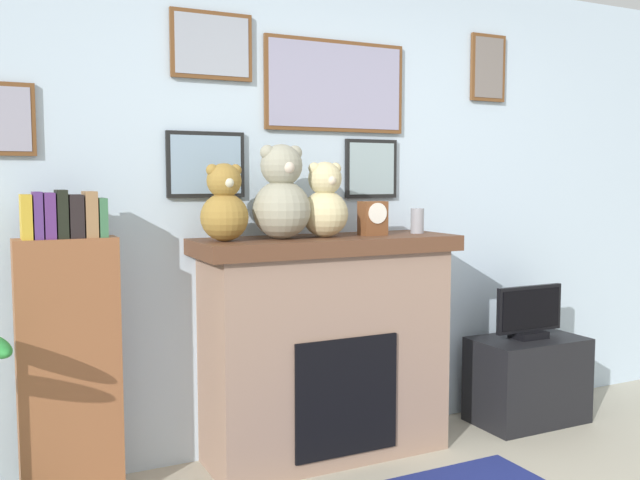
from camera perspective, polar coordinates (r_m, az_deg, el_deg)
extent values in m
cube|color=silver|center=(3.92, 0.98, 2.78)|extent=(5.20, 0.12, 2.60)
cube|color=brown|center=(3.88, 1.30, 12.38)|extent=(0.83, 0.02, 0.49)
cube|color=#938FAD|center=(3.87, 1.38, 12.40)|extent=(0.79, 0.00, 0.45)
cube|color=brown|center=(4.48, 13.48, 13.43)|extent=(0.25, 0.02, 0.40)
cube|color=slate|center=(4.47, 13.57, 13.45)|extent=(0.21, 0.00, 0.36)
cube|color=black|center=(3.96, 4.17, 5.79)|extent=(0.32, 0.02, 0.33)
cube|color=#8CA3A8|center=(3.95, 4.25, 5.79)|extent=(0.28, 0.00, 0.29)
cube|color=black|center=(3.57, -9.25, 6.05)|extent=(0.40, 0.02, 0.33)
cube|color=#839EB6|center=(3.56, -9.20, 6.06)|extent=(0.36, 0.00, 0.29)
cube|color=brown|center=(3.64, -8.79, 15.34)|extent=(0.42, 0.02, 0.33)
cube|color=#99A0AE|center=(3.63, -8.73, 15.37)|extent=(0.38, 0.00, 0.29)
cube|color=#92725F|center=(3.70, 0.50, -9.29)|extent=(1.25, 0.44, 1.07)
cube|color=brown|center=(3.60, 0.51, -0.37)|extent=(1.37, 0.50, 0.08)
cube|color=black|center=(3.56, 2.20, -12.63)|extent=(0.56, 0.02, 0.59)
cube|color=brown|center=(3.35, -19.67, -10.07)|extent=(0.43, 0.16, 1.19)
cube|color=gold|center=(3.23, -22.77, 1.74)|extent=(0.04, 0.13, 0.19)
cube|color=#4F2E70|center=(3.23, -21.96, 1.86)|extent=(0.04, 0.13, 0.20)
cube|color=#542B6C|center=(3.24, -21.14, 1.86)|extent=(0.04, 0.13, 0.20)
cube|color=black|center=(3.24, -20.25, 1.99)|extent=(0.04, 0.13, 0.21)
cube|color=black|center=(3.25, -19.24, 1.84)|extent=(0.06, 0.13, 0.19)
cube|color=#946C45|center=(3.26, -18.17, 2.00)|extent=(0.05, 0.13, 0.20)
cube|color=#386C46|center=(3.27, -17.31, 1.77)|extent=(0.04, 0.13, 0.17)
cube|color=black|center=(4.45, 16.48, -10.82)|extent=(0.66, 0.40, 0.51)
cube|color=black|center=(4.39, 16.57, -7.38)|extent=(0.20, 0.14, 0.04)
cube|color=black|center=(4.36, 16.63, -5.36)|extent=(0.47, 0.03, 0.27)
cube|color=black|center=(4.34, 16.78, -5.40)|extent=(0.43, 0.00, 0.23)
cylinder|color=gray|center=(3.86, 7.90, 1.55)|extent=(0.07, 0.07, 0.14)
cube|color=brown|center=(3.71, 4.30, 1.77)|extent=(0.14, 0.09, 0.18)
cylinder|color=white|center=(3.66, 4.71, 2.18)|extent=(0.11, 0.01, 0.11)
sphere|color=olive|center=(3.36, -7.76, 1.84)|extent=(0.23, 0.23, 0.23)
sphere|color=olive|center=(3.36, -7.79, 4.79)|extent=(0.17, 0.17, 0.17)
sphere|color=olive|center=(3.34, -8.75, 5.63)|extent=(0.06, 0.06, 0.06)
sphere|color=olive|center=(3.37, -6.87, 5.65)|extent=(0.06, 0.06, 0.06)
sphere|color=beige|center=(3.29, -7.42, 4.65)|extent=(0.05, 0.05, 0.05)
sphere|color=gray|center=(3.46, -3.14, 2.47)|extent=(0.29, 0.29, 0.29)
sphere|color=gray|center=(3.46, -3.16, 6.07)|extent=(0.21, 0.21, 0.21)
sphere|color=gray|center=(3.44, -4.29, 7.11)|extent=(0.07, 0.07, 0.07)
sphere|color=gray|center=(3.49, -2.06, 7.09)|extent=(0.07, 0.07, 0.07)
sphere|color=beige|center=(3.39, -2.60, 5.92)|extent=(0.06, 0.06, 0.06)
sphere|color=#C9BA88|center=(3.57, 0.40, 2.14)|extent=(0.24, 0.24, 0.24)
sphere|color=#C9BA88|center=(3.56, 0.40, 5.01)|extent=(0.17, 0.17, 0.17)
sphere|color=#C9BA88|center=(3.54, -0.47, 5.84)|extent=(0.06, 0.06, 0.06)
sphere|color=#C9BA88|center=(3.59, 1.26, 5.83)|extent=(0.06, 0.06, 0.06)
sphere|color=beige|center=(3.50, 0.91, 4.87)|extent=(0.05, 0.05, 0.05)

